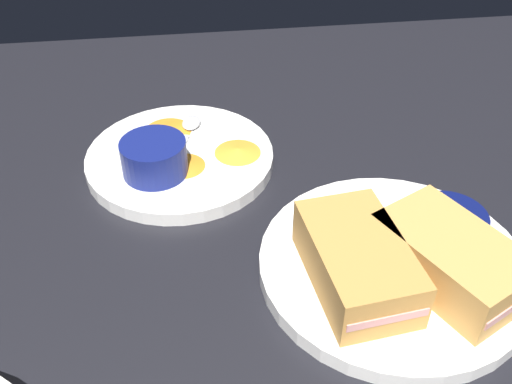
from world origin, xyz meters
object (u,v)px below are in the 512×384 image
at_px(plate_sandwich_main, 392,266).
at_px(ramekin_dark_sauce, 447,229).
at_px(sandwich_half_near, 357,262).
at_px(ramekin_light_gravy, 154,156).
at_px(plate_chips_companion, 180,159).
at_px(spoon_by_dark_ramekin, 389,250).
at_px(sandwich_half_far, 451,259).
at_px(spoon_by_gravy_ramekin, 189,129).

distance_m(plate_sandwich_main, ramekin_dark_sauce, 0.06).
relative_size(sandwich_half_near, ramekin_light_gravy, 1.94).
relative_size(ramekin_dark_sauce, plate_chips_companion, 0.33).
xyz_separation_m(ramekin_dark_sauce, ramekin_light_gravy, (0.15, 0.27, 0.00)).
relative_size(spoon_by_dark_ramekin, plate_chips_companion, 0.46).
distance_m(sandwich_half_far, plate_chips_companion, 0.33).
bearing_deg(spoon_by_dark_ramekin, ramekin_dark_sauce, -84.73).
xyz_separation_m(ramekin_dark_sauce, spoon_by_dark_ramekin, (-0.01, 0.06, -0.02)).
relative_size(plate_chips_companion, spoon_by_gravy_ramekin, 2.19).
bearing_deg(plate_chips_companion, spoon_by_dark_ramekin, -134.88).
distance_m(plate_sandwich_main, plate_chips_companion, 0.28).
distance_m(sandwich_half_far, spoon_by_gravy_ramekin, 0.35).
xyz_separation_m(plate_sandwich_main, sandwich_half_far, (-0.03, -0.04, 0.03)).
bearing_deg(ramekin_dark_sauce, sandwich_half_near, 109.81).
relative_size(plate_sandwich_main, ramekin_light_gravy, 3.49).
height_order(ramekin_dark_sauce, plate_chips_companion, ramekin_dark_sauce).
height_order(sandwich_half_far, spoon_by_dark_ramekin, sandwich_half_far).
xyz_separation_m(sandwich_half_far, ramekin_dark_sauce, (0.04, -0.02, -0.01)).
bearing_deg(spoon_by_dark_ramekin, plate_chips_companion, 45.12).
xyz_separation_m(sandwich_half_far, spoon_by_gravy_ramekin, (0.27, 0.22, -0.02)).
relative_size(plate_sandwich_main, plate_chips_companion, 1.16).
bearing_deg(ramekin_light_gravy, sandwich_half_far, -126.99).
height_order(sandwich_half_near, spoon_by_dark_ramekin, sandwich_half_near).
xyz_separation_m(sandwich_half_far, plate_chips_companion, (0.23, 0.23, -0.03)).
relative_size(sandwich_half_far, plate_chips_companion, 0.69).
bearing_deg(sandwich_half_near, spoon_by_gravy_ramekin, 27.19).
distance_m(sandwich_half_near, spoon_by_dark_ramekin, 0.05).
bearing_deg(plate_sandwich_main, ramekin_dark_sauce, -74.31).
xyz_separation_m(plate_sandwich_main, spoon_by_gravy_ramekin, (0.24, 0.18, 0.01)).
relative_size(sandwich_half_far, spoon_by_dark_ramekin, 1.51).
bearing_deg(plate_sandwich_main, spoon_by_dark_ramekin, 10.96).
bearing_deg(spoon_by_gravy_ramekin, plate_sandwich_main, -143.77).
relative_size(spoon_by_dark_ramekin, ramekin_light_gravy, 1.38).
bearing_deg(spoon_by_dark_ramekin, spoon_by_gravy_ramekin, 37.08).
bearing_deg(plate_sandwich_main, sandwich_half_near, 114.69).
height_order(sandwich_half_far, plate_chips_companion, sandwich_half_far).
distance_m(plate_sandwich_main, sandwich_half_far, 0.06).
bearing_deg(sandwich_half_far, plate_sandwich_main, 54.69).
distance_m(sandwich_half_far, ramekin_light_gravy, 0.32).
relative_size(ramekin_dark_sauce, ramekin_light_gravy, 1.00).
distance_m(sandwich_half_far, ramekin_dark_sauce, 0.05).
bearing_deg(sandwich_half_near, ramekin_dark_sauce, -70.19).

